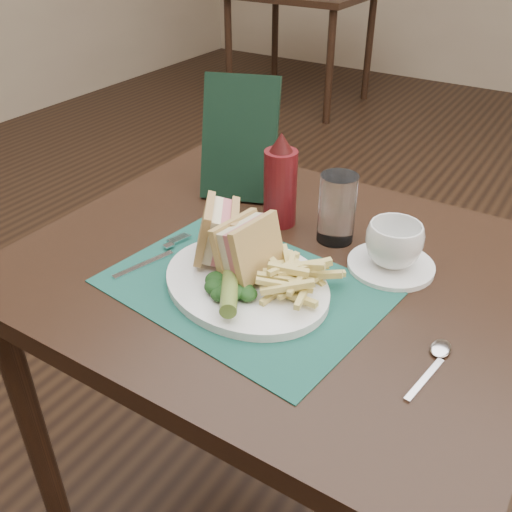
{
  "coord_description": "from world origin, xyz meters",
  "views": [
    {
      "loc": [
        0.42,
        -1.24,
        1.3
      ],
      "look_at": [
        -0.0,
        -0.57,
        0.8
      ],
      "focal_mm": 40.0,
      "sensor_mm": 36.0,
      "label": 1
    }
  ],
  "objects": [
    {
      "name": "fork",
      "position": [
        -0.19,
        -0.61,
        0.76
      ],
      "size": [
        0.08,
        0.17,
        0.01
      ],
      "primitive_type": null,
      "rotation": [
        0.0,
        0.0,
        -0.26
      ],
      "color": "silver",
      "rests_on": "placemat"
    },
    {
      "name": "floor",
      "position": [
        0.0,
        0.0,
        0.0
      ],
      "size": [
        7.0,
        7.0,
        0.0
      ],
      "primitive_type": "plane",
      "color": "black",
      "rests_on": "ground"
    },
    {
      "name": "kale_garnish",
      "position": [
        -0.0,
        -0.65,
        0.78
      ],
      "size": [
        0.11,
        0.08,
        0.03
      ],
      "primitive_type": null,
      "color": "#133312",
      "rests_on": "plate"
    },
    {
      "name": "coffee_cup",
      "position": [
        0.18,
        -0.42,
        0.8
      ],
      "size": [
        0.14,
        0.14,
        0.08
      ],
      "primitive_type": "imported",
      "rotation": [
        0.0,
        0.0,
        0.7
      ],
      "color": "white",
      "rests_on": "saucer"
    },
    {
      "name": "sandwich_half_b",
      "position": [
        -0.03,
        -0.58,
        0.82
      ],
      "size": [
        0.09,
        0.11,
        0.1
      ],
      "primitive_type": null,
      "rotation": [
        0.0,
        -0.24,
        -0.14
      ],
      "color": "tan",
      "rests_on": "plate"
    },
    {
      "name": "sandwich_half_a",
      "position": [
        -0.1,
        -0.58,
        0.82
      ],
      "size": [
        0.12,
        0.13,
        0.1
      ],
      "primitive_type": null,
      "rotation": [
        0.0,
        0.24,
        0.56
      ],
      "color": "tan",
      "rests_on": "plate"
    },
    {
      "name": "table_bg_left",
      "position": [
        -1.55,
        2.44,
        0.38
      ],
      "size": [
        0.9,
        0.75,
        0.75
      ],
      "primitive_type": null,
      "color": "black",
      "rests_on": "ground"
    },
    {
      "name": "saucer",
      "position": [
        0.18,
        -0.42,
        0.76
      ],
      "size": [
        0.19,
        0.19,
        0.01
      ],
      "primitive_type": "cylinder",
      "rotation": [
        0.0,
        0.0,
        -0.34
      ],
      "color": "white",
      "rests_on": "table_main"
    },
    {
      "name": "fries_pile",
      "position": [
        0.07,
        -0.58,
        0.79
      ],
      "size": [
        0.18,
        0.2,
        0.05
      ],
      "primitive_type": null,
      "color": "#DFCC6F",
      "rests_on": "plate"
    },
    {
      "name": "drinking_glass",
      "position": [
        0.05,
        -0.38,
        0.81
      ],
      "size": [
        0.07,
        0.07,
        0.13
      ],
      "primitive_type": "cylinder",
      "rotation": [
        0.0,
        0.0,
        0.09
      ],
      "color": "white",
      "rests_on": "table_main"
    },
    {
      "name": "placemat",
      "position": [
        -0.01,
        -0.6,
        0.75
      ],
      "size": [
        0.47,
        0.36,
        0.0
      ],
      "primitive_type": "cube",
      "rotation": [
        0.0,
        0.0,
        -0.12
      ],
      "color": "#184E42",
      "rests_on": "table_main"
    },
    {
      "name": "pickle_spear",
      "position": [
        0.01,
        -0.66,
        0.79
      ],
      "size": [
        0.09,
        0.12,
        0.03
      ],
      "primitive_type": "cylinder",
      "rotation": [
        1.54,
        0.0,
        0.57
      ],
      "color": "#5C742C",
      "rests_on": "plate"
    },
    {
      "name": "check_presenter",
      "position": [
        -0.21,
        -0.31,
        0.87
      ],
      "size": [
        0.18,
        0.14,
        0.25
      ],
      "primitive_type": "cube",
      "rotation": [
        -0.31,
        0.0,
        0.36
      ],
      "color": "black",
      "rests_on": "table_main"
    },
    {
      "name": "spoon",
      "position": [
        0.31,
        -0.62,
        0.76
      ],
      "size": [
        0.06,
        0.15,
        0.01
      ],
      "primitive_type": null,
      "rotation": [
        0.0,
        0.0,
        -0.15
      ],
      "color": "silver",
      "rests_on": "table_main"
    },
    {
      "name": "plate",
      "position": [
        -0.0,
        -0.6,
        0.76
      ],
      "size": [
        0.36,
        0.32,
        0.01
      ],
      "primitive_type": null,
      "rotation": [
        0.0,
        0.0,
        -0.29
      ],
      "color": "white",
      "rests_on": "placemat"
    },
    {
      "name": "table_main",
      "position": [
        0.0,
        -0.5,
        0.38
      ],
      "size": [
        0.9,
        0.75,
        0.75
      ],
      "primitive_type": null,
      "color": "black",
      "rests_on": "ground"
    },
    {
      "name": "ketchup_bottle",
      "position": [
        -0.07,
        -0.38,
        0.84
      ],
      "size": [
        0.07,
        0.07,
        0.19
      ],
      "primitive_type": null,
      "rotation": [
        0.0,
        0.0,
        -0.13
      ],
      "color": "#510D11",
      "rests_on": "table_main"
    }
  ]
}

